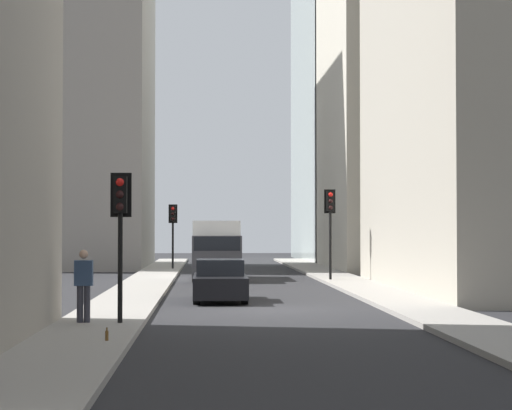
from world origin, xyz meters
TOP-DOWN VIEW (x-y plane):
  - ground_plane at (0.00, 0.00)m, footprint 135.00×135.00m
  - sidewalk_right at (0.00, 4.50)m, footprint 90.00×2.20m
  - sidewalk_left at (0.00, -4.50)m, footprint 90.00×2.20m
  - building_left_far at (28.27, -10.60)m, footprint 14.34×10.00m
  - building_right_far at (31.81, 10.59)m, footprint 13.35×10.50m
  - delivery_truck at (16.83, 1.40)m, footprint 6.46×2.25m
  - sedan_black at (3.53, 1.40)m, footprint 4.30×1.78m
  - traffic_light_foreground at (-5.00, 3.97)m, footprint 0.43×0.52m
  - traffic_light_midblock at (26.63, 3.87)m, footprint 0.43×0.52m
  - traffic_light_far_junction at (14.30, -3.81)m, footprint 0.43×0.52m
  - pedestrian at (-4.88, 4.87)m, footprint 0.26×0.44m
  - discarded_bottle at (-8.64, 3.89)m, footprint 0.07×0.07m

SIDE VIEW (x-z plane):
  - ground_plane at x=0.00m, z-range 0.00..0.00m
  - sidewalk_right at x=0.00m, z-range 0.00..0.14m
  - sidewalk_left at x=0.00m, z-range 0.00..0.14m
  - discarded_bottle at x=-8.64m, z-range 0.11..0.38m
  - sedan_black at x=3.53m, z-range -0.04..1.37m
  - pedestrian at x=-4.88m, z-range 0.22..2.01m
  - delivery_truck at x=16.83m, z-range 0.04..2.88m
  - traffic_light_foreground at x=-5.00m, z-range 1.00..4.70m
  - traffic_light_midblock at x=26.63m, z-range 1.02..4.80m
  - traffic_light_far_junction at x=14.30m, z-range 1.11..5.25m
  - building_right_far at x=31.81m, z-range 0.01..24.52m
  - building_left_far at x=28.27m, z-range 0.00..30.43m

